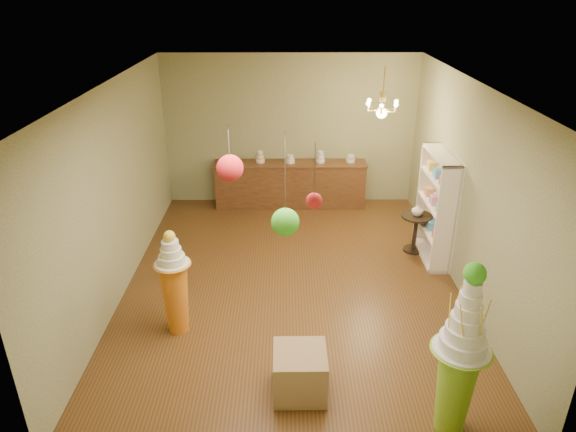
{
  "coord_description": "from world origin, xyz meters",
  "views": [
    {
      "loc": [
        -0.1,
        -6.77,
        4.23
      ],
      "look_at": [
        -0.06,
        0.0,
        1.11
      ],
      "focal_mm": 32.0,
      "sensor_mm": 36.0,
      "label": 1
    }
  ],
  "objects_px": {
    "pedestal_green": "(458,369)",
    "round_table": "(416,228)",
    "sideboard": "(290,183)",
    "pedestal_orange": "(175,290)"
  },
  "relations": [
    {
      "from": "pedestal_green",
      "to": "round_table",
      "type": "distance_m",
      "value": 3.9
    },
    {
      "from": "pedestal_green",
      "to": "sideboard",
      "type": "bearing_deg",
      "value": 105.27
    },
    {
      "from": "pedestal_orange",
      "to": "round_table",
      "type": "distance_m",
      "value": 4.23
    },
    {
      "from": "pedestal_orange",
      "to": "pedestal_green",
      "type": "bearing_deg",
      "value": -28.17
    },
    {
      "from": "pedestal_green",
      "to": "sideboard",
      "type": "distance_m",
      "value": 6.04
    },
    {
      "from": "sideboard",
      "to": "round_table",
      "type": "relative_size",
      "value": 4.57
    },
    {
      "from": "sideboard",
      "to": "pedestal_green",
      "type": "bearing_deg",
      "value": -74.73
    },
    {
      "from": "pedestal_orange",
      "to": "sideboard",
      "type": "xyz_separation_m",
      "value": [
        1.52,
        4.16,
        -0.14
      ]
    },
    {
      "from": "sideboard",
      "to": "round_table",
      "type": "height_order",
      "value": "sideboard"
    },
    {
      "from": "pedestal_orange",
      "to": "sideboard",
      "type": "distance_m",
      "value": 4.43
    }
  ]
}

